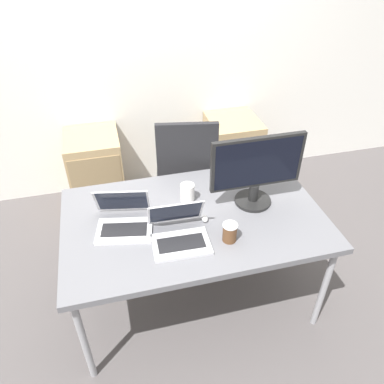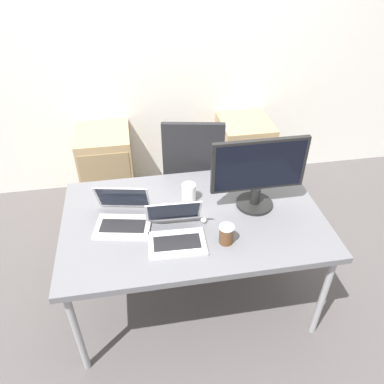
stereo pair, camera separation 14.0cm
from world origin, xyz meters
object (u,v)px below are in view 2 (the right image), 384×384
at_px(mouse, 203,219).
at_px(coffee_cup_white, 189,192).
at_px(cabinet_right, 243,155).
at_px(office_chair, 193,187).
at_px(coffee_cup_brown, 226,234).
at_px(monitor, 258,172).
at_px(laptop_right, 176,232).
at_px(cabinet_left, 107,167).
at_px(laptop_left, 123,217).

distance_m(mouse, coffee_cup_white, 0.23).
distance_m(cabinet_right, mouse, 1.52).
relative_size(office_chair, coffee_cup_brown, 9.47).
bearing_deg(monitor, cabinet_right, 75.76).
distance_m(office_chair, mouse, 0.90).
height_order(laptop_right, mouse, laptop_right).
relative_size(monitor, mouse, 10.00).
distance_m(laptop_right, coffee_cup_brown, 0.28).
xyz_separation_m(cabinet_right, coffee_cup_brown, (-0.56, -1.50, 0.45)).
bearing_deg(cabinet_right, coffee_cup_white, -122.65).
relative_size(cabinet_right, coffee_cup_white, 5.87).
bearing_deg(coffee_cup_brown, cabinet_left, 115.54).
bearing_deg(office_chair, coffee_cup_white, -102.29).
relative_size(laptop_left, coffee_cup_white, 2.98).
height_order(cabinet_left, laptop_right, laptop_right).
xyz_separation_m(office_chair, cabinet_left, (-0.71, 0.49, -0.05)).
xyz_separation_m(office_chair, laptop_right, (-0.26, -0.94, 0.39)).
bearing_deg(laptop_left, office_chair, 53.84).
xyz_separation_m(laptop_left, coffee_cup_brown, (0.56, -0.26, 0.01)).
distance_m(laptop_right, monitor, 0.60).
relative_size(cabinet_right, monitor, 1.23).
bearing_deg(mouse, monitor, 16.05).
height_order(cabinet_right, coffee_cup_white, coffee_cup_white).
height_order(cabinet_right, coffee_cup_brown, coffee_cup_brown).
distance_m(cabinet_left, cabinet_right, 1.28).
distance_m(mouse, coffee_cup_brown, 0.22).
height_order(laptop_right, monitor, monitor).
xyz_separation_m(laptop_right, monitor, (0.53, 0.22, 0.20)).
bearing_deg(coffee_cup_white, laptop_left, -160.24).
xyz_separation_m(laptop_right, coffee_cup_brown, (0.27, -0.07, 0.01)).
height_order(laptop_left, monitor, monitor).
xyz_separation_m(laptop_left, mouse, (0.47, -0.07, -0.03)).
xyz_separation_m(cabinet_left, monitor, (0.97, -1.21, 0.63)).
bearing_deg(cabinet_right, laptop_right, -120.22).
height_order(monitor, coffee_cup_brown, monitor).
bearing_deg(laptop_left, coffee_cup_brown, -24.78).
bearing_deg(mouse, office_chair, 84.27).
distance_m(cabinet_right, laptop_left, 1.73).
xyz_separation_m(office_chair, laptop_left, (-0.55, -0.75, 0.39)).
bearing_deg(cabinet_right, coffee_cup_brown, -110.53).
bearing_deg(cabinet_left, office_chair, -34.70).
relative_size(laptop_left, mouse, 6.22).
bearing_deg(cabinet_left, coffee_cup_brown, -64.46).
height_order(cabinet_left, laptop_left, laptop_left).
bearing_deg(cabinet_right, office_chair, -139.21).
distance_m(cabinet_left, laptop_right, 1.56).
relative_size(laptop_left, laptop_right, 1.10).
relative_size(office_chair, laptop_right, 3.29).
height_order(office_chair, mouse, office_chair).
relative_size(cabinet_left, laptop_left, 1.97).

